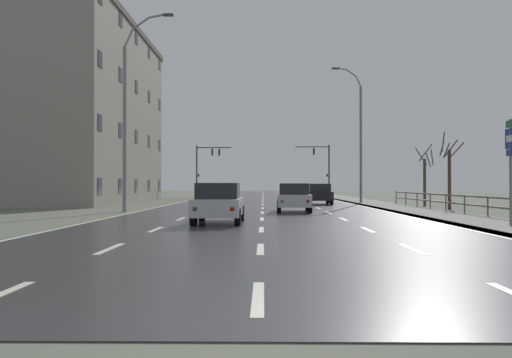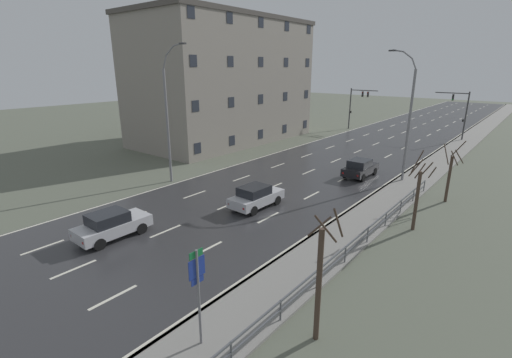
{
  "view_description": "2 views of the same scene",
  "coord_description": "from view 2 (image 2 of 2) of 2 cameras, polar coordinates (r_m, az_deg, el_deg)",
  "views": [
    {
      "loc": [
        0.07,
        -5.19,
        1.52
      ],
      "look_at": [
        -0.65,
        46.78,
        2.03
      ],
      "focal_mm": 38.21,
      "sensor_mm": 36.0,
      "label": 1
    },
    {
      "loc": [
        16.36,
        6.43,
        9.28
      ],
      "look_at": [
        0.0,
        26.67,
        1.19
      ],
      "focal_mm": 25.41,
      "sensor_mm": 36.0,
      "label": 2
    }
  ],
  "objects": [
    {
      "name": "traffic_signal_left",
      "position": [
        58.19,
        15.53,
        11.62
      ],
      "size": [
        4.22,
        0.36,
        6.16
      ],
      "color": "#38383A",
      "rests_on": "ground"
    },
    {
      "name": "car_far_right",
      "position": [
        24.77,
        -0.01,
        -2.75
      ],
      "size": [
        1.93,
        4.15,
        1.57
      ],
      "rotation": [
        0.0,
        0.0,
        -0.03
      ],
      "color": "#B7B7BC",
      "rests_on": "ground"
    },
    {
      "name": "street_lamp_left_bank",
      "position": [
        30.22,
        -13.62,
        9.3
      ],
      "size": [
        2.8,
        0.24,
        10.98
      ],
      "color": "slate",
      "rests_on": "ground"
    },
    {
      "name": "bare_tree_far",
      "position": [
        28.86,
        28.19,
        0.55
      ],
      "size": [
        1.4,
        1.45,
        4.49
      ],
      "color": "#423328",
      "rests_on": "ground"
    },
    {
      "name": "bare_tree_near",
      "position": [
        12.88,
        10.0,
        -15.46
      ],
      "size": [
        1.19,
        1.21,
        5.28
      ],
      "color": "#423328",
      "rests_on": "ground"
    },
    {
      "name": "ground_plane",
      "position": [
        45.64,
        17.14,
        4.69
      ],
      "size": [
        160.0,
        160.0,
        0.12
      ],
      "color": "#5B6051"
    },
    {
      "name": "car_mid_centre",
      "position": [
        33.02,
        16.09,
        1.7
      ],
      "size": [
        1.86,
        4.11,
        1.57
      ],
      "rotation": [
        0.0,
        0.0,
        -0.01
      ],
      "color": "black",
      "rests_on": "ground"
    },
    {
      "name": "car_near_left",
      "position": [
        22.02,
        -21.77,
        -6.69
      ],
      "size": [
        1.87,
        4.12,
        1.57
      ],
      "rotation": [
        0.0,
        0.0,
        -0.01
      ],
      "color": "#B7B7BC",
      "rests_on": "ground"
    },
    {
      "name": "road_asphalt_strip",
      "position": [
        56.77,
        21.81,
        6.64
      ],
      "size": [
        14.0,
        120.0,
        0.03
      ],
      "color": "#303033",
      "rests_on": "ground"
    },
    {
      "name": "bare_tree_mid",
      "position": [
        22.99,
        24.1,
        -2.37
      ],
      "size": [
        1.47,
        1.16,
        4.75
      ],
      "color": "#423328",
      "rests_on": "ground"
    },
    {
      "name": "guardrail",
      "position": [
        18.44,
        13.9,
        -11.0
      ],
      "size": [
        0.07,
        27.35,
        1.0
      ],
      "color": "#515459",
      "rests_on": "ground"
    },
    {
      "name": "traffic_signal_right",
      "position": [
        54.55,
        29.57,
        9.54
      ],
      "size": [
        4.11,
        0.36,
        6.27
      ],
      "color": "#38383A",
      "rests_on": "ground"
    },
    {
      "name": "brick_building",
      "position": [
        47.76,
        -5.04,
        15.15
      ],
      "size": [
        12.06,
        23.44,
        15.12
      ],
      "color": "gray",
      "rests_on": "ground"
    },
    {
      "name": "highway_sign",
      "position": [
        12.55,
        -9.12,
        -16.33
      ],
      "size": [
        0.09,
        0.68,
        3.71
      ],
      "color": "slate",
      "rests_on": "ground"
    },
    {
      "name": "street_lamp_midground",
      "position": [
        32.06,
        22.78,
        8.65
      ],
      "size": [
        2.33,
        0.24,
        10.61
      ],
      "color": "slate",
      "rests_on": "ground"
    },
    {
      "name": "sidewalk_right",
      "position": [
        54.94,
        30.19,
        5.26
      ],
      "size": [
        3.0,
        120.0,
        0.12
      ],
      "color": "gray",
      "rests_on": "ground"
    }
  ]
}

